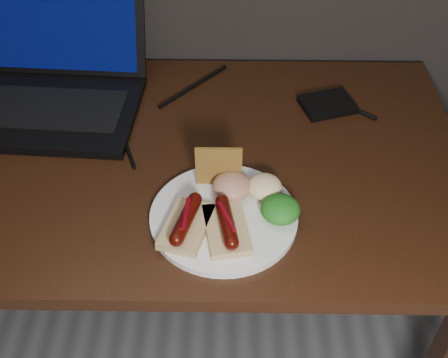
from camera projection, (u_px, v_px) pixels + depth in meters
desk at (122, 185)px, 1.19m from camera, size 1.40×0.70×0.75m
laptop at (52, 79)px, 1.23m from camera, size 0.41×0.38×0.25m
hard_drive at (327, 104)px, 1.24m from camera, size 0.13×0.11×0.02m
desk_cables at (137, 108)px, 1.23m from camera, size 0.99×0.37×0.01m
plate at (224, 217)px, 1.00m from camera, size 0.32×0.32×0.01m
bread_sausage_left at (186, 223)px, 0.96m from camera, size 0.10×0.13×0.04m
bread_sausage_center at (227, 226)px, 0.95m from camera, size 0.09×0.13×0.04m
crispbread at (219, 166)px, 1.02m from camera, size 0.08×0.01×0.08m
salad_greens at (280, 209)px, 0.98m from camera, size 0.07×0.07×0.04m
salsa_mound at (232, 186)px, 1.02m from camera, size 0.07×0.07×0.04m
coleslaw_mound at (264, 187)px, 1.02m from camera, size 0.06×0.06×0.04m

